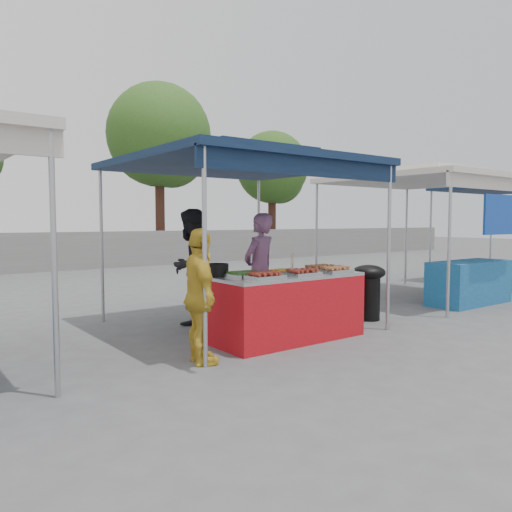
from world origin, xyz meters
TOP-DOWN VIEW (x-y plane):
  - ground_plane at (0.00, 0.00)m, footprint 80.00×80.00m
  - back_wall at (0.00, 11.00)m, footprint 40.00×0.25m
  - main_canopy at (0.00, 0.97)m, footprint 3.20×3.20m
  - neighbor_stall_right at (4.50, 0.57)m, footprint 3.20×3.20m
  - tree_2 at (4.67, 12.78)m, footprint 3.96×3.96m
  - tree_3 at (10.35, 12.93)m, footprint 3.35×3.27m
  - vendor_table at (0.00, -0.10)m, footprint 2.00×0.80m
  - food_tray_fl at (-0.57, -0.34)m, footprint 0.42×0.30m
  - food_tray_fm at (0.02, -0.34)m, footprint 0.42×0.30m
  - food_tray_fr at (0.61, -0.33)m, footprint 0.42×0.30m
  - food_tray_bl at (-0.66, -0.02)m, footprint 0.42×0.30m
  - food_tray_bm at (0.01, -0.03)m, footprint 0.42×0.30m
  - food_tray_br at (0.62, -0.04)m, footprint 0.42×0.30m
  - cooking_pot at (-0.85, 0.26)m, footprint 0.27×0.27m
  - skewer_cup at (-0.06, -0.23)m, footprint 0.08×0.08m
  - wok_burner at (1.85, 0.14)m, footprint 0.51×0.51m
  - crate_left at (-0.40, 0.64)m, footprint 0.49×0.34m
  - crate_right at (0.37, 0.60)m, footprint 0.51×0.36m
  - crate_stacked at (0.37, 0.60)m, footprint 0.50×0.35m
  - vendor_woman at (0.16, 0.73)m, footprint 0.69×0.55m
  - helper_man at (-0.49, 1.56)m, footprint 1.06×1.00m
  - customer_person at (-1.48, -0.37)m, footprint 0.58×0.92m

SIDE VIEW (x-z plane):
  - ground_plane at x=0.00m, z-range 0.00..0.00m
  - crate_left at x=-0.40m, z-range 0.00..0.29m
  - crate_right at x=0.37m, z-range 0.00..0.31m
  - vendor_table at x=0.00m, z-range 0.00..0.85m
  - crate_stacked at x=0.37m, z-range 0.31..0.61m
  - wok_burner at x=1.85m, z-range 0.08..0.95m
  - back_wall at x=0.00m, z-range 0.00..1.20m
  - customer_person at x=-1.48m, z-range 0.00..1.46m
  - vendor_woman at x=0.16m, z-range 0.00..1.65m
  - helper_man at x=-0.49m, z-range 0.00..1.72m
  - food_tray_fl at x=-0.57m, z-range 0.85..0.92m
  - food_tray_fm at x=0.02m, z-range 0.85..0.92m
  - food_tray_fr at x=0.61m, z-range 0.85..0.92m
  - food_tray_bl at x=-0.66m, z-range 0.85..0.92m
  - food_tray_bm at x=0.01m, z-range 0.85..0.92m
  - food_tray_br at x=0.62m, z-range 0.85..0.92m
  - skewer_cup at x=-0.06m, z-range 0.85..0.94m
  - cooking_pot at x=-0.85m, z-range 0.85..1.01m
  - neighbor_stall_right at x=4.50m, z-range 0.32..2.89m
  - main_canopy at x=0.00m, z-range 1.08..3.65m
  - tree_3 at x=10.35m, z-range 1.03..6.64m
  - tree_2 at x=4.67m, z-range 1.25..8.06m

